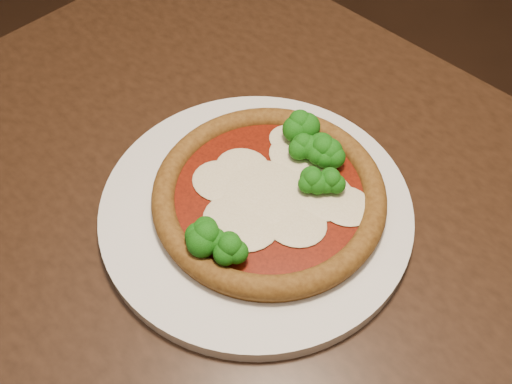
% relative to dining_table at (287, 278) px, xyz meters
% --- Properties ---
extents(dining_table, '(1.26, 1.03, 0.75)m').
position_rel_dining_table_xyz_m(dining_table, '(0.00, 0.00, 0.00)').
color(dining_table, black).
rests_on(dining_table, floor).
extents(plate, '(0.35, 0.35, 0.02)m').
position_rel_dining_table_xyz_m(plate, '(-0.05, 0.00, 0.12)').
color(plate, silver).
rests_on(plate, dining_table).
extents(pizza, '(0.26, 0.26, 0.06)m').
position_rel_dining_table_xyz_m(pizza, '(-0.03, 0.01, 0.14)').
color(pizza, brown).
rests_on(pizza, plate).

